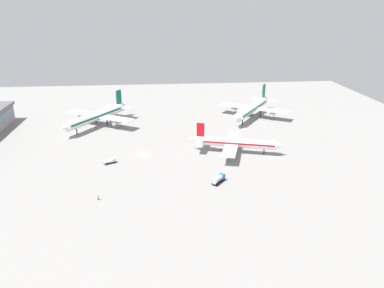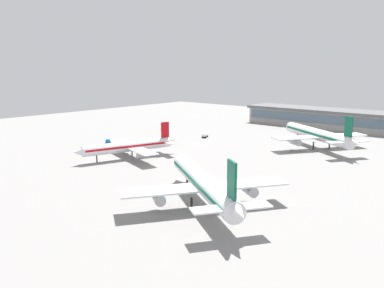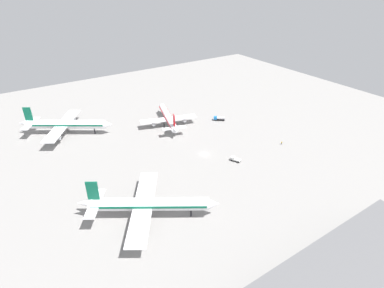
% 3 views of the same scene
% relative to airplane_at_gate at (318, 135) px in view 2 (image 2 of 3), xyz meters
% --- Properties ---
extents(ground, '(288.00, 288.00, 0.00)m').
position_rel_airplane_at_gate_xyz_m(ground, '(40.65, 23.48, -5.37)').
color(ground, gray).
extents(terminal_building, '(79.00, 20.45, 9.83)m').
position_rel_airplane_at_gate_xyz_m(terminal_building, '(22.72, -54.45, -0.37)').
color(terminal_building, '#9E9993').
rests_on(terminal_building, ground).
extents(airplane_at_gate, '(42.86, 36.05, 14.78)m').
position_rel_airplane_at_gate_xyz_m(airplane_at_gate, '(0.00, 0.00, 0.00)').
color(airplane_at_gate, white).
rests_on(airplane_at_gate, ground).
extents(airplane_taxiing, '(31.07, 37.93, 11.80)m').
position_rel_airplane_at_gate_xyz_m(airplane_taxiing, '(42.15, 60.41, -1.08)').
color(airplane_taxiing, white).
rests_on(airplane_taxiing, ground).
extents(airplane_distant, '(42.50, 35.81, 14.76)m').
position_rel_airplane_at_gate_xyz_m(airplane_distant, '(-7.71, 80.18, -0.01)').
color(airplane_distant, white).
rests_on(airplane_distant, ground).
extents(pushback_tractor, '(3.66, 4.79, 1.90)m').
position_rel_airplane_at_gate_xyz_m(pushback_tractor, '(48.51, 10.99, -4.40)').
color(pushback_tractor, black).
rests_on(pushback_tractor, ground).
extents(fuel_truck, '(6.15, 5.35, 2.50)m').
position_rel_airplane_at_gate_xyz_m(fuel_truck, '(69.17, 49.35, -3.99)').
color(fuel_truck, black).
rests_on(fuel_truck, ground).
extents(ground_crew_worker, '(0.40, 0.58, 1.67)m').
position_rel_airplane_at_gate_xyz_m(ground_crew_worker, '(77.53, 10.24, -4.52)').
color(ground_crew_worker, '#1E2338').
rests_on(ground_crew_worker, ground).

